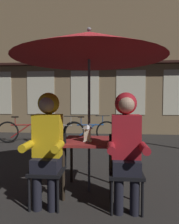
% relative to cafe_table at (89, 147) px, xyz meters
% --- Properties ---
extents(ground_plane, '(60.00, 60.00, 0.00)m').
position_rel_cafe_table_xyz_m(ground_plane, '(0.00, 0.00, -0.64)').
color(ground_plane, '#2D2B28').
extents(cafe_table, '(0.72, 0.72, 0.74)m').
position_rel_cafe_table_xyz_m(cafe_table, '(0.00, 0.00, 0.00)').
color(cafe_table, maroon).
rests_on(cafe_table, ground_plane).
extents(patio_umbrella, '(2.10, 2.10, 2.31)m').
position_rel_cafe_table_xyz_m(patio_umbrella, '(0.00, 0.00, 1.42)').
color(patio_umbrella, '#4C4C51').
rests_on(patio_umbrella, ground_plane).
extents(lantern, '(0.11, 0.11, 0.23)m').
position_rel_cafe_table_xyz_m(lantern, '(-0.01, -0.10, 0.22)').
color(lantern, white).
rests_on(lantern, cafe_table).
extents(chair_left, '(0.40, 0.40, 0.87)m').
position_rel_cafe_table_xyz_m(chair_left, '(-0.48, -0.37, -0.15)').
color(chair_left, black).
rests_on(chair_left, ground_plane).
extents(chair_right, '(0.40, 0.40, 0.87)m').
position_rel_cafe_table_xyz_m(chair_right, '(0.48, -0.37, -0.15)').
color(chair_right, black).
rests_on(chair_right, ground_plane).
extents(person_left_hooded, '(0.45, 0.56, 1.40)m').
position_rel_cafe_table_xyz_m(person_left_hooded, '(-0.48, -0.43, 0.21)').
color(person_left_hooded, black).
rests_on(person_left_hooded, ground_plane).
extents(person_right_hooded, '(0.45, 0.56, 1.40)m').
position_rel_cafe_table_xyz_m(person_right_hooded, '(0.48, -0.43, 0.21)').
color(person_right_hooded, black).
rests_on(person_right_hooded, ground_plane).
extents(shopfront_building, '(10.00, 0.93, 6.20)m').
position_rel_cafe_table_xyz_m(shopfront_building, '(-0.62, 5.40, 2.45)').
color(shopfront_building, '#937A56').
rests_on(shopfront_building, ground_plane).
extents(bicycle_nearest, '(1.65, 0.41, 0.84)m').
position_rel_cafe_table_xyz_m(bicycle_nearest, '(-2.29, 3.23, -0.29)').
color(bicycle_nearest, black).
rests_on(bicycle_nearest, ground_plane).
extents(bicycle_second, '(1.68, 0.22, 0.84)m').
position_rel_cafe_table_xyz_m(bicycle_second, '(-1.22, 3.23, -0.29)').
color(bicycle_second, black).
rests_on(bicycle_second, ground_plane).
extents(bicycle_third, '(1.66, 0.36, 0.84)m').
position_rel_cafe_table_xyz_m(bicycle_third, '(-0.27, 3.41, -0.29)').
color(bicycle_third, black).
rests_on(bicycle_third, ground_plane).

